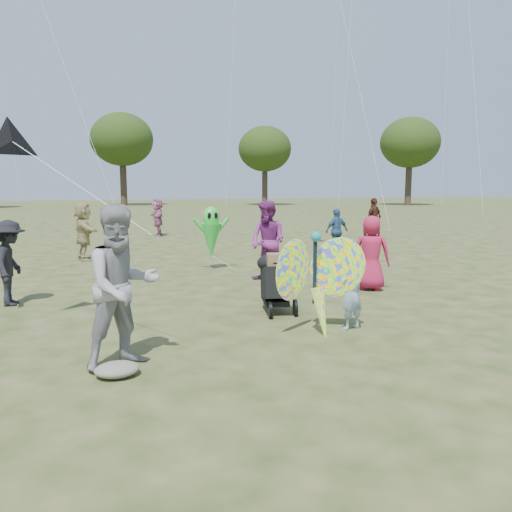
% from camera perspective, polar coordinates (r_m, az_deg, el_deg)
% --- Properties ---
extents(ground, '(160.00, 160.00, 0.00)m').
position_cam_1_polar(ground, '(7.48, 5.35, -9.83)').
color(ground, '#51592B').
rests_on(ground, ground).
extents(child_girl, '(0.50, 0.40, 1.21)m').
position_cam_1_polar(child_girl, '(8.12, 10.88, -4.10)').
color(child_girl, '#93A9D1').
rests_on(child_girl, ground).
extents(adult_man, '(1.21, 1.08, 2.06)m').
position_cam_1_polar(adult_man, '(6.51, -15.02, -3.40)').
color(adult_man, '#96949A').
rests_on(adult_man, ground).
extents(grey_bag, '(0.54, 0.44, 0.17)m').
position_cam_1_polar(grey_bag, '(6.41, -15.60, -12.37)').
color(grey_bag, slate).
rests_on(grey_bag, ground).
extents(crowd_a, '(0.96, 0.89, 1.65)m').
position_cam_1_polar(crowd_a, '(11.26, 13.03, 0.35)').
color(crowd_a, '#B31C43').
rests_on(crowd_a, ground).
extents(crowd_b, '(0.72, 1.12, 1.65)m').
position_cam_1_polar(crowd_b, '(10.66, -26.30, -0.71)').
color(crowd_b, black).
rests_on(crowd_b, ground).
extents(crowd_c, '(0.95, 0.53, 1.54)m').
position_cam_1_polar(crowd_c, '(17.16, 9.21, 2.83)').
color(crowd_c, '#33618E').
rests_on(crowd_c, ground).
extents(crowd_d, '(0.80, 1.73, 1.80)m').
position_cam_1_polar(crowd_d, '(16.32, -19.12, 2.69)').
color(crowd_d, tan).
rests_on(crowd_d, ground).
extents(crowd_e, '(1.10, 1.18, 1.95)m').
position_cam_1_polar(crowd_e, '(11.88, 1.37, 1.66)').
color(crowd_e, '#7F2A76').
rests_on(crowd_e, ground).
extents(crowd_h, '(1.12, 0.85, 1.78)m').
position_cam_1_polar(crowd_h, '(22.49, 13.31, 4.22)').
color(crowd_h, '#482418').
rests_on(crowd_h, ground).
extents(crowd_j, '(0.53, 1.60, 1.72)m').
position_cam_1_polar(crowd_j, '(23.53, -11.16, 4.38)').
color(crowd_j, '#AD638A').
rests_on(crowd_j, ground).
extents(jogging_stroller, '(0.65, 1.11, 1.09)m').
position_cam_1_polar(jogging_stroller, '(9.07, 2.14, -2.63)').
color(jogging_stroller, black).
rests_on(jogging_stroller, ground).
extents(butterfly_kite, '(1.74, 0.75, 1.80)m').
position_cam_1_polar(butterfly_kite, '(7.74, 7.03, -3.00)').
color(butterfly_kite, '#F52636').
rests_on(butterfly_kite, ground).
extents(delta_kite_rig, '(2.25, 2.48, 1.72)m').
position_cam_1_polar(delta_kite_rig, '(8.68, -26.00, 11.61)').
color(delta_kite_rig, black).
rests_on(delta_kite_rig, ground).
extents(alien_kite, '(1.12, 0.69, 1.74)m').
position_cam_1_polar(alien_kite, '(13.66, -5.14, 2.44)').
color(alien_kite, green).
rests_on(alien_kite, ground).
extents(tree_line, '(91.78, 33.60, 10.79)m').
position_cam_1_polar(tree_line, '(52.08, -12.28, 12.86)').
color(tree_line, '#3A2D21').
rests_on(tree_line, ground).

